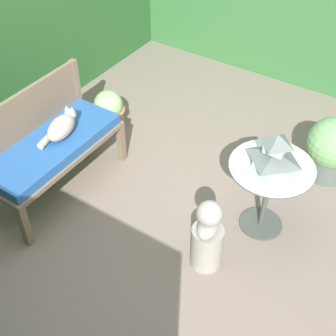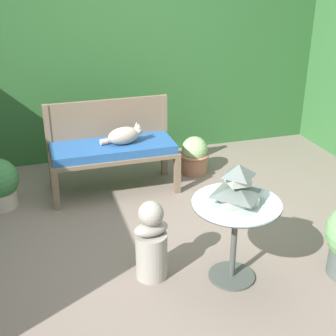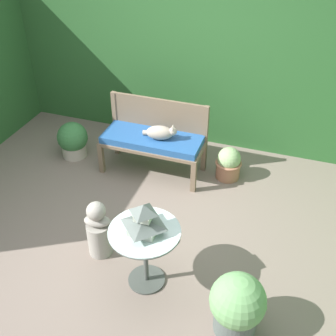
# 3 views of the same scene
# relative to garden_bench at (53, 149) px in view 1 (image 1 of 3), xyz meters

# --- Properties ---
(ground) EXTENTS (30.00, 30.00, 0.00)m
(ground) POSITION_rel_garden_bench_xyz_m (0.24, -0.98, -0.43)
(ground) COLOR #75665B
(garden_bench) EXTENTS (1.27, 0.53, 0.52)m
(garden_bench) POSITION_rel_garden_bench_xyz_m (0.00, 0.00, 0.00)
(garden_bench) COLOR brown
(garden_bench) RESTS_ON ground
(bench_backrest) EXTENTS (1.27, 0.06, 0.90)m
(bench_backrest) POSITION_rel_garden_bench_xyz_m (0.00, 0.24, 0.21)
(bench_backrest) COLOR brown
(bench_backrest) RESTS_ON ground
(cat) EXTENTS (0.44, 0.24, 0.20)m
(cat) POSITION_rel_garden_bench_xyz_m (0.12, -0.02, 0.17)
(cat) COLOR #A89989
(cat) RESTS_ON garden_bench
(patio_table) EXTENTS (0.64, 0.64, 0.65)m
(patio_table) POSITION_rel_garden_bench_xyz_m (0.57, -1.68, 0.07)
(patio_table) COLOR #424742
(patio_table) RESTS_ON ground
(pagoda_birdhouse) EXTENTS (0.31, 0.31, 0.29)m
(pagoda_birdhouse) POSITION_rel_garden_bench_xyz_m (0.57, -1.68, 0.34)
(pagoda_birdhouse) COLOR #B2BCA8
(pagoda_birdhouse) RESTS_ON patio_table
(garden_bust) EXTENTS (0.29, 0.24, 0.64)m
(garden_bust) POSITION_rel_garden_bench_xyz_m (-0.00, -1.49, -0.15)
(garden_bust) COLOR gray
(garden_bust) RESTS_ON ground
(potted_plant_table_near) EXTENTS (0.46, 0.46, 0.59)m
(potted_plant_table_near) POSITION_rel_garden_bench_xyz_m (1.46, -1.91, -0.13)
(potted_plant_table_near) COLOR #4C5651
(potted_plant_table_near) RESTS_ON ground
(potted_plant_hedge_corner) EXTENTS (0.33, 0.33, 0.42)m
(potted_plant_hedge_corner) POSITION_rel_garden_bench_xyz_m (0.94, 0.18, -0.23)
(potted_plant_hedge_corner) COLOR #9E664C
(potted_plant_hedge_corner) RESTS_ON ground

